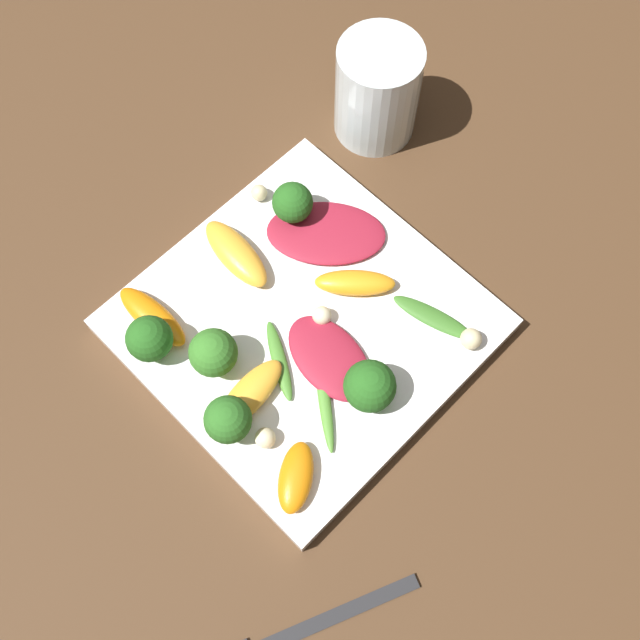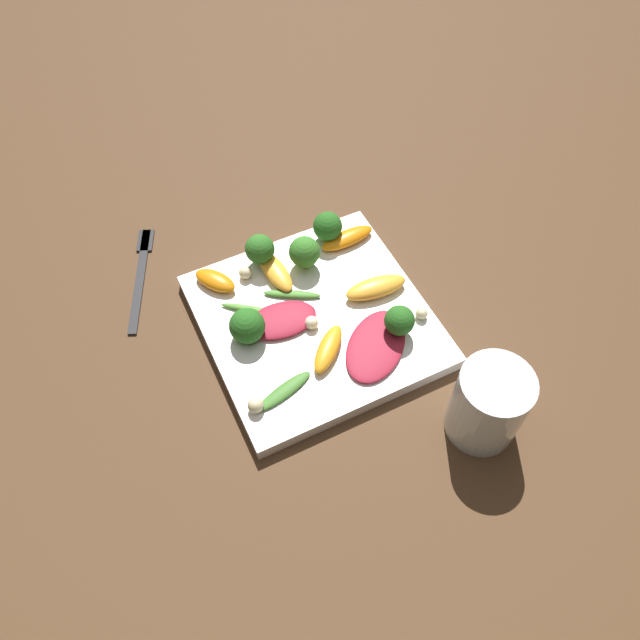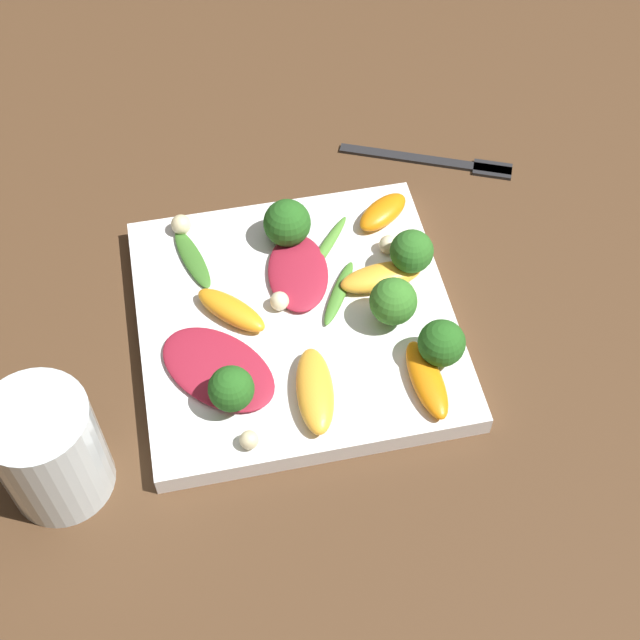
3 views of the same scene
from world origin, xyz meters
The scene contains 23 objects.
ground_plane centered at (0.00, 0.00, 0.00)m, with size 2.40×2.40×0.00m, color #4C331E.
plate centered at (0.00, 0.00, 0.01)m, with size 0.27×0.27×0.02m.
drinking_glass centered at (0.20, 0.11, 0.05)m, with size 0.08×0.08×0.10m.
fork centered at (-0.18, -0.17, 0.00)m, with size 0.17×0.08×0.01m.
radicchio_leaf_0 centered at (-0.01, -0.04, 0.02)m, with size 0.06×0.09×0.01m.
radicchio_leaf_1 centered at (0.07, 0.04, 0.02)m, with size 0.12×0.12×0.01m.
orange_segment_0 centered at (-0.09, 0.09, 0.03)m, with size 0.03×0.08×0.02m.
orange_segment_1 centered at (0.00, 0.08, 0.03)m, with size 0.04×0.08×0.02m.
orange_segment_2 centered at (-0.08, -0.02, 0.03)m, with size 0.08×0.03×0.02m.
orange_segment_3 centered at (-0.10, -0.09, 0.03)m, with size 0.06×0.05×0.02m.
orange_segment_4 centered at (0.05, -0.01, 0.03)m, with size 0.07×0.07×0.02m.
broccoli_floret_0 centered at (-0.11, 0.07, 0.04)m, with size 0.04×0.04×0.04m.
broccoli_floret_1 centered at (0.06, 0.08, 0.04)m, with size 0.04×0.04×0.04m.
broccoli_floret_2 centered at (-0.01, -0.08, 0.04)m, with size 0.04×0.04×0.04m.
broccoli_floret_3 centered at (-0.11, -0.03, 0.05)m, with size 0.04×0.04×0.05m.
broccoli_floret_4 centered at (-0.08, 0.02, 0.05)m, with size 0.04×0.04×0.05m.
arugula_sprig_0 centered at (-0.04, -0.06, 0.02)m, with size 0.06×0.08×0.01m.
arugula_sprig_1 centered at (-0.04, -0.01, 0.02)m, with size 0.05×0.07×0.01m.
arugula_sprig_2 centered at (0.08, -0.08, 0.02)m, with size 0.04×0.08×0.01m.
macadamia_nut_0 centered at (0.06, 0.12, 0.03)m, with size 0.02×0.02×0.02m.
macadamia_nut_1 centered at (0.01, -0.01, 0.03)m, with size 0.02×0.02×0.02m.
macadamia_nut_2 centered at (0.08, -0.11, 0.03)m, with size 0.02×0.02×0.02m.
macadamia_nut_3 centered at (-0.09, -0.05, 0.03)m, with size 0.02×0.02×0.02m.
Camera 3 is at (0.07, 0.45, 0.63)m, focal length 50.00 mm.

